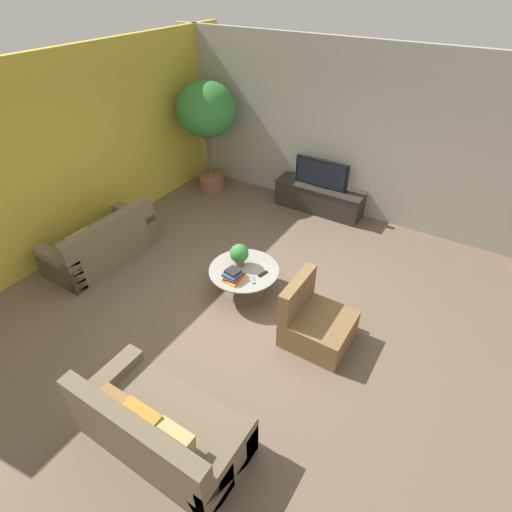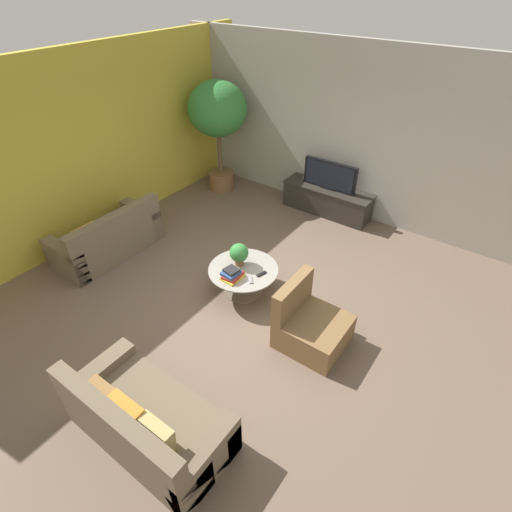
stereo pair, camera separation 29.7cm
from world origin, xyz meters
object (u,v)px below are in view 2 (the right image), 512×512
at_px(media_console, 327,200).
at_px(television, 330,176).
at_px(potted_palm_tall, 218,114).
at_px(couch_by_wall, 108,239).
at_px(potted_plant_tabletop, 239,253).
at_px(coffee_table, 243,276).
at_px(couch_near_entry, 146,421).
at_px(armchair_wicker, 310,326).

height_order(media_console, television, television).
relative_size(television, potted_palm_tall, 0.47).
xyz_separation_m(couch_by_wall, potted_palm_tall, (-0.01, 2.91, 1.28)).
height_order(media_console, potted_plant_tabletop, potted_plant_tabletop).
bearing_deg(potted_palm_tall, couch_by_wall, -89.74).
bearing_deg(media_console, coffee_table, -87.73).
bearing_deg(coffee_table, television, 92.27).
xyz_separation_m(couch_near_entry, armchair_wicker, (0.68, 2.09, -0.02)).
distance_m(couch_by_wall, potted_palm_tall, 3.18).
height_order(television, potted_plant_tabletop, television).
height_order(couch_by_wall, armchair_wicker, armchair_wicker).
xyz_separation_m(media_console, television, (0.00, -0.00, 0.50)).
height_order(armchair_wicker, potted_palm_tall, potted_palm_tall).
bearing_deg(armchair_wicker, couch_by_wall, 94.05).
xyz_separation_m(coffee_table, couch_by_wall, (-2.39, -0.52, -0.01)).
xyz_separation_m(television, coffee_table, (0.11, -2.79, -0.47)).
relative_size(media_console, coffee_table, 1.72).
xyz_separation_m(media_console, couch_by_wall, (-2.28, -3.31, 0.02)).
bearing_deg(couch_by_wall, couch_near_entry, 58.24).
relative_size(television, coffee_table, 1.03).
bearing_deg(potted_palm_tall, coffee_table, -44.75).
distance_m(television, coffee_table, 2.83).
bearing_deg(potted_plant_tabletop, armchair_wicker, -13.08).
bearing_deg(media_console, couch_near_entry, -82.45).
bearing_deg(armchair_wicker, couch_near_entry, 162.07).
distance_m(coffee_table, armchair_wicker, 1.28).
bearing_deg(couch_by_wall, coffee_table, 102.31).
bearing_deg(coffee_table, media_console, 92.27).
height_order(couch_by_wall, couch_near_entry, same).
xyz_separation_m(couch_near_entry, potted_plant_tabletop, (-0.68, 2.41, 0.34)).
bearing_deg(potted_palm_tall, television, 10.01).
height_order(couch_by_wall, potted_plant_tabletop, couch_by_wall).
height_order(coffee_table, armchair_wicker, armchair_wicker).
xyz_separation_m(television, potted_plant_tabletop, (0.00, -2.74, -0.14)).
relative_size(couch_by_wall, potted_palm_tall, 0.78).
height_order(couch_near_entry, potted_palm_tall, potted_palm_tall).
height_order(television, coffee_table, television).
relative_size(armchair_wicker, potted_plant_tabletop, 2.51).
distance_m(television, couch_by_wall, 4.05).
distance_m(media_console, potted_palm_tall, 2.67).
relative_size(television, couch_by_wall, 0.60).
bearing_deg(coffee_table, potted_plant_tabletop, 154.97).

